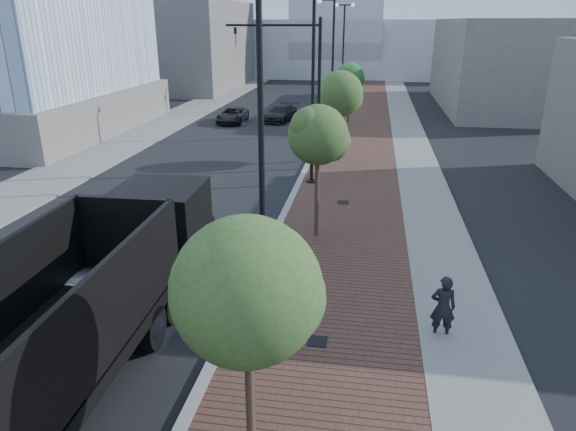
# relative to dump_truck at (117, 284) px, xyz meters

# --- Properties ---
(sidewalk) EXTENTS (7.00, 140.00, 0.12)m
(sidewalk) POSITION_rel_dump_truck_xyz_m (6.28, 32.26, -1.42)
(sidewalk) COLOR #4C2D23
(sidewalk) RESTS_ON ground
(concrete_strip) EXTENTS (2.40, 140.00, 0.13)m
(concrete_strip) POSITION_rel_dump_truck_xyz_m (8.98, 32.26, -1.42)
(concrete_strip) COLOR slate
(concrete_strip) RESTS_ON ground
(curb) EXTENTS (0.30, 140.00, 0.14)m
(curb) POSITION_rel_dump_truck_xyz_m (2.78, 32.26, -1.41)
(curb) COLOR gray
(curb) RESTS_ON ground
(west_sidewalk) EXTENTS (4.00, 140.00, 0.12)m
(west_sidewalk) POSITION_rel_dump_truck_xyz_m (-10.22, 32.26, -1.42)
(west_sidewalk) COLOR slate
(west_sidewalk) RESTS_ON ground
(dump_truck) EXTENTS (2.99, 13.52, 3.52)m
(dump_truck) POSITION_rel_dump_truck_xyz_m (0.00, 0.00, 0.00)
(dump_truck) COLOR black
(dump_truck) RESTS_ON ground
(white_sedan) EXTENTS (1.93, 4.88, 1.58)m
(white_sedan) POSITION_rel_dump_truck_xyz_m (-0.89, -0.41, -0.69)
(white_sedan) COLOR silver
(white_sedan) RESTS_ON ground
(dark_car_mid) EXTENTS (2.06, 4.35, 1.20)m
(dark_car_mid) POSITION_rel_dump_truck_xyz_m (-4.98, 30.28, -0.88)
(dark_car_mid) COLOR black
(dark_car_mid) RESTS_ON ground
(dark_car_far) EXTENTS (2.62, 4.63, 1.27)m
(dark_car_far) POSITION_rel_dump_truck_xyz_m (-1.19, 31.59, -0.85)
(dark_car_far) COLOR black
(dark_car_far) RESTS_ON ground
(pedestrian) EXTENTS (0.65, 0.43, 1.77)m
(pedestrian) POSITION_rel_dump_truck_xyz_m (8.33, 1.17, -0.60)
(pedestrian) COLOR black
(pedestrian) RESTS_ON ground
(streetlight_1) EXTENTS (1.44, 0.56, 9.21)m
(streetlight_1) POSITION_rel_dump_truck_xyz_m (3.27, 2.26, 2.86)
(streetlight_1) COLOR black
(streetlight_1) RESTS_ON ground
(streetlight_2) EXTENTS (1.72, 0.56, 9.28)m
(streetlight_2) POSITION_rel_dump_truck_xyz_m (3.38, 14.26, 3.34)
(streetlight_2) COLOR black
(streetlight_2) RESTS_ON ground
(streetlight_3) EXTENTS (1.44, 0.56, 9.21)m
(streetlight_3) POSITION_rel_dump_truck_xyz_m (3.27, 26.26, 2.86)
(streetlight_3) COLOR black
(streetlight_3) RESTS_ON ground
(streetlight_4) EXTENTS (1.72, 0.56, 9.28)m
(streetlight_4) POSITION_rel_dump_truck_xyz_m (3.38, 38.26, 3.34)
(streetlight_4) COLOR black
(streetlight_4) RESTS_ON ground
(traffic_mast) EXTENTS (5.09, 0.20, 8.00)m
(traffic_mast) POSITION_rel_dump_truck_xyz_m (2.48, 17.26, 3.50)
(traffic_mast) COLOR black
(traffic_mast) RESTS_ON ground
(tree_0) EXTENTS (2.54, 2.52, 4.95)m
(tree_0) POSITION_rel_dump_truck_xyz_m (4.43, -3.72, 2.19)
(tree_0) COLOR #382619
(tree_0) RESTS_ON ground
(tree_1) EXTENTS (2.24, 2.17, 5.08)m
(tree_1) POSITION_rel_dump_truck_xyz_m (4.43, 7.28, 2.49)
(tree_1) COLOR #382619
(tree_1) RESTS_ON ground
(tree_2) EXTENTS (2.64, 2.63, 5.22)m
(tree_2) POSITION_rel_dump_truck_xyz_m (4.43, 19.28, 2.41)
(tree_2) COLOR #382619
(tree_2) RESTS_ON ground
(tree_3) EXTENTS (2.27, 2.20, 4.80)m
(tree_3) POSITION_rel_dump_truck_xyz_m (4.43, 31.28, 2.21)
(tree_3) COLOR #382619
(tree_3) RESTS_ON ground
(tower_podium) EXTENTS (19.00, 19.00, 3.00)m
(tower_podium) POSITION_rel_dump_truck_xyz_m (-21.22, 24.26, 0.02)
(tower_podium) COLOR slate
(tower_podium) RESTS_ON ground
(convention_center) EXTENTS (50.00, 30.00, 50.00)m
(convention_center) POSITION_rel_dump_truck_xyz_m (0.78, 77.26, 4.52)
(convention_center) COLOR #B2B7BD
(convention_center) RESTS_ON ground
(commercial_block_nw) EXTENTS (14.00, 20.00, 10.00)m
(commercial_block_nw) POSITION_rel_dump_truck_xyz_m (-17.22, 52.26, 3.52)
(commercial_block_nw) COLOR #65605B
(commercial_block_nw) RESTS_ON ground
(commercial_block_ne) EXTENTS (12.00, 22.00, 8.00)m
(commercial_block_ne) POSITION_rel_dump_truck_xyz_m (18.78, 42.26, 2.52)
(commercial_block_ne) COLOR #625D58
(commercial_block_ne) RESTS_ON ground
(utility_cover_1) EXTENTS (0.50, 0.50, 0.02)m
(utility_cover_1) POSITION_rel_dump_truck_xyz_m (5.18, 0.26, -1.35)
(utility_cover_1) COLOR black
(utility_cover_1) RESTS_ON sidewalk
(utility_cover_2) EXTENTS (0.50, 0.50, 0.02)m
(utility_cover_2) POSITION_rel_dump_truck_xyz_m (5.18, 11.26, -1.35)
(utility_cover_2) COLOR black
(utility_cover_2) RESTS_ON sidewalk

